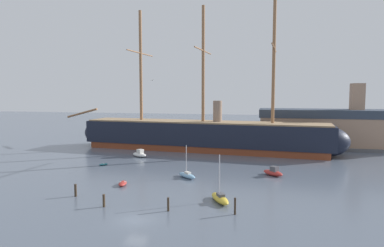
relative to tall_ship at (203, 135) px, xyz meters
name	(u,v)px	position (x,y,z in m)	size (l,w,h in m)	color
ground_plane	(136,220)	(1.49, -48.60, -3.98)	(400.00, 400.00, 0.00)	slate
tall_ship	(203,135)	(0.00, 0.00, 0.00)	(76.08, 17.90, 36.58)	brown
dinghy_foreground_left	(123,183)	(-6.26, -35.30, -3.66)	(1.72, 2.90, 0.64)	#B22D28
sailboat_foreground_right	(220,198)	(10.05, -39.97, -3.44)	(3.73, 5.05, 6.45)	gold
sailboat_near_centre	(187,175)	(2.64, -28.34, -3.51)	(4.18, 3.85, 5.70)	#7FB2D6
dinghy_mid_left	(103,164)	(-16.39, -22.35, -3.77)	(1.83, 1.91, 0.44)	#236670
motorboat_mid_right	(273,172)	(17.30, -23.35, -3.38)	(4.20, 3.94, 1.71)	#B22D28
motorboat_alongside_bow	(140,154)	(-12.65, -11.99, -3.35)	(4.63, 3.77, 1.82)	silver
sailboat_far_left	(112,141)	(-28.61, 6.48, -3.48)	(4.13, 4.37, 6.03)	#1E284C
dinghy_far_right	(320,151)	(29.27, 4.19, -3.77)	(1.91, 1.07, 0.43)	#236670
sailboat_distant_centre	(230,141)	(5.46, 14.18, -3.40)	(5.51, 3.98, 7.02)	gray
mooring_piling_nearest	(235,206)	(12.48, -44.22, -2.95)	(0.26, 0.26, 2.08)	#382B1E
mooring_piling_left_pair	(104,201)	(-4.33, -45.22, -3.16)	(0.34, 0.34, 1.65)	#423323
mooring_piling_right_pair	(168,204)	(4.25, -44.88, -3.12)	(0.29, 0.29, 1.72)	#382B1E
mooring_piling_midwater	(76,190)	(-10.38, -42.08, -3.09)	(0.35, 0.35, 1.79)	#382B1E
dockside_warehouse_right	(330,128)	(32.67, 12.03, 1.27)	(40.21, 13.10, 17.35)	#565659
seagull_in_flight	(152,80)	(-1.90, -33.16, 12.74)	(0.80, 1.08, 0.14)	silver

